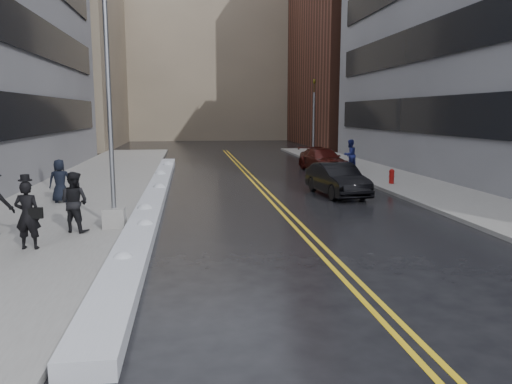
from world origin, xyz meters
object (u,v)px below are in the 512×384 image
object	(u,v)px
pedestrian_b	(74,202)
pedestrian_c	(60,181)
pedestrian_east	(350,155)
car_maroon	(323,160)
traffic_signal	(314,116)
fire_hydrant	(392,176)
car_black	(337,179)
pedestrian_fedora	(28,215)
lamppost	(111,150)

from	to	relation	value
pedestrian_b	pedestrian_c	size ratio (longest dim) A/B	1.06
pedestrian_east	car_maroon	size ratio (longest dim) A/B	0.38
traffic_signal	fire_hydrant	bearing A→B (deg)	-87.95
car_black	car_maroon	world-z (taller)	car_black
fire_hydrant	pedestrian_east	world-z (taller)	pedestrian_east
pedestrian_fedora	car_black	world-z (taller)	pedestrian_fedora
fire_hydrant	traffic_signal	bearing A→B (deg)	92.05
pedestrian_b	pedestrian_c	distance (m)	5.44
pedestrian_b	car_black	size ratio (longest dim) A/B	0.41
traffic_signal	lamppost	bearing A→B (deg)	-118.21
car_maroon	pedestrian_b	bearing A→B (deg)	-133.56
traffic_signal	pedestrian_east	world-z (taller)	traffic_signal
fire_hydrant	pedestrian_fedora	size ratio (longest dim) A/B	0.41
pedestrian_b	car_maroon	size ratio (longest dim) A/B	0.37
car_black	fire_hydrant	bearing A→B (deg)	27.36
pedestrian_b	car_maroon	distance (m)	19.39
pedestrian_fedora	pedestrian_east	size ratio (longest dim) A/B	0.95
pedestrian_fedora	car_maroon	size ratio (longest dim) A/B	0.37
fire_hydrant	pedestrian_c	bearing A→B (deg)	-167.64
car_black	car_maroon	distance (m)	9.47
pedestrian_fedora	traffic_signal	bearing A→B (deg)	-114.34
car_black	lamppost	bearing A→B (deg)	-152.95
lamppost	pedestrian_b	xyz separation A→B (m)	(-1.06, -0.47, -1.49)
lamppost	pedestrian_c	world-z (taller)	lamppost
lamppost	pedestrian_east	distance (m)	18.52
traffic_signal	pedestrian_east	distance (m)	8.38
traffic_signal	pedestrian_fedora	distance (m)	27.93
pedestrian_fedora	car_black	bearing A→B (deg)	-138.13
pedestrian_c	car_maroon	bearing A→B (deg)	-152.59
lamppost	car_black	xyz separation A→B (m)	(8.80, 5.70, -1.82)
fire_hydrant	car_maroon	world-z (taller)	car_maroon
traffic_signal	pedestrian_c	distance (m)	22.70
pedestrian_fedora	pedestrian_c	distance (m)	7.04
pedestrian_c	car_black	bearing A→B (deg)	174.81
lamppost	pedestrian_fedora	bearing A→B (deg)	-128.72
car_maroon	car_black	bearing A→B (deg)	-107.73
lamppost	fire_hydrant	bearing A→B (deg)	33.04
traffic_signal	car_maroon	xyz separation A→B (m)	(-1.14, -7.01, -2.70)
fire_hydrant	traffic_signal	xyz separation A→B (m)	(-0.50, 14.00, 2.85)
lamppost	pedestrian_east	world-z (taller)	lamppost
lamppost	pedestrian_fedora	xyz separation A→B (m)	(-1.82, -2.27, -1.49)
pedestrian_c	pedestrian_east	distance (m)	17.45
pedestrian_c	car_black	world-z (taller)	pedestrian_c
pedestrian_fedora	car_maroon	world-z (taller)	pedestrian_fedora
fire_hydrant	lamppost	bearing A→B (deg)	-146.96
pedestrian_fedora	pedestrian_east	xyz separation A→B (m)	(13.91, 16.23, 0.04)
car_maroon	pedestrian_fedora	bearing A→B (deg)	-132.28
pedestrian_fedora	pedestrian_b	distance (m)	1.96
fire_hydrant	pedestrian_east	xyz separation A→B (m)	(-0.21, 5.95, 0.54)
lamppost	pedestrian_b	bearing A→B (deg)	-156.05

